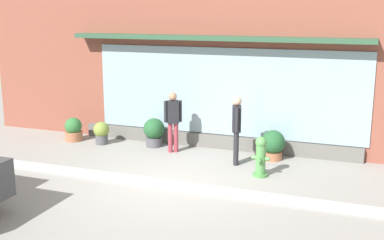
{
  "coord_description": "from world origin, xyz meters",
  "views": [
    {
      "loc": [
        3.87,
        -9.03,
        3.63
      ],
      "look_at": [
        0.05,
        1.2,
        1.14
      ],
      "focal_mm": 45.7,
      "sensor_mm": 36.0,
      "label": 1
    }
  ],
  "objects_px": {
    "potted_plant_corner_tall": "(154,131)",
    "potted_plant_by_entrance": "(273,144)",
    "potted_plant_trailing_edge": "(73,130)",
    "pedestrian_passerby": "(173,118)",
    "pedestrian_with_handbag": "(237,125)",
    "fire_hydrant": "(261,156)",
    "potted_plant_doorstep": "(101,132)"
  },
  "relations": [
    {
      "from": "potted_plant_trailing_edge",
      "to": "potted_plant_by_entrance",
      "type": "bearing_deg",
      "value": 2.01
    },
    {
      "from": "fire_hydrant",
      "to": "potted_plant_corner_tall",
      "type": "relative_size",
      "value": 1.17
    },
    {
      "from": "fire_hydrant",
      "to": "potted_plant_doorstep",
      "type": "height_order",
      "value": "fire_hydrant"
    },
    {
      "from": "potted_plant_trailing_edge",
      "to": "potted_plant_doorstep",
      "type": "bearing_deg",
      "value": -2.49
    },
    {
      "from": "fire_hydrant",
      "to": "pedestrian_passerby",
      "type": "bearing_deg",
      "value": 157.29
    },
    {
      "from": "potted_plant_corner_tall",
      "to": "potted_plant_by_entrance",
      "type": "bearing_deg",
      "value": -0.96
    },
    {
      "from": "potted_plant_by_entrance",
      "to": "potted_plant_corner_tall",
      "type": "relative_size",
      "value": 0.95
    },
    {
      "from": "pedestrian_with_handbag",
      "to": "pedestrian_passerby",
      "type": "bearing_deg",
      "value": 60.17
    },
    {
      "from": "pedestrian_with_handbag",
      "to": "potted_plant_corner_tall",
      "type": "relative_size",
      "value": 2.13
    },
    {
      "from": "potted_plant_by_entrance",
      "to": "potted_plant_trailing_edge",
      "type": "distance_m",
      "value": 5.61
    },
    {
      "from": "pedestrian_with_handbag",
      "to": "potted_plant_by_entrance",
      "type": "height_order",
      "value": "pedestrian_with_handbag"
    },
    {
      "from": "pedestrian_with_handbag",
      "to": "potted_plant_by_entrance",
      "type": "relative_size",
      "value": 2.24
    },
    {
      "from": "pedestrian_with_handbag",
      "to": "pedestrian_passerby",
      "type": "distance_m",
      "value": 1.83
    },
    {
      "from": "pedestrian_passerby",
      "to": "potted_plant_doorstep",
      "type": "bearing_deg",
      "value": -33.52
    },
    {
      "from": "potted_plant_trailing_edge",
      "to": "potted_plant_corner_tall",
      "type": "distance_m",
      "value": 2.39
    },
    {
      "from": "pedestrian_with_handbag",
      "to": "potted_plant_by_entrance",
      "type": "xyz_separation_m",
      "value": [
        0.75,
        0.66,
        -0.57
      ]
    },
    {
      "from": "pedestrian_with_handbag",
      "to": "pedestrian_passerby",
      "type": "xyz_separation_m",
      "value": [
        -1.79,
        0.4,
        -0.05
      ]
    },
    {
      "from": "fire_hydrant",
      "to": "potted_plant_by_entrance",
      "type": "relative_size",
      "value": 1.23
    },
    {
      "from": "pedestrian_passerby",
      "to": "potted_plant_trailing_edge",
      "type": "distance_m",
      "value": 3.13
    },
    {
      "from": "fire_hydrant",
      "to": "potted_plant_by_entrance",
      "type": "bearing_deg",
      "value": 89.65
    },
    {
      "from": "potted_plant_by_entrance",
      "to": "potted_plant_trailing_edge",
      "type": "height_order",
      "value": "potted_plant_by_entrance"
    },
    {
      "from": "potted_plant_corner_tall",
      "to": "potted_plant_trailing_edge",
      "type": "bearing_deg",
      "value": -173.97
    },
    {
      "from": "fire_hydrant",
      "to": "potted_plant_trailing_edge",
      "type": "distance_m",
      "value": 5.72
    },
    {
      "from": "fire_hydrant",
      "to": "potted_plant_doorstep",
      "type": "relative_size",
      "value": 1.46
    },
    {
      "from": "potted_plant_by_entrance",
      "to": "potted_plant_trailing_edge",
      "type": "xyz_separation_m",
      "value": [
        -5.61,
        -0.2,
        -0.07
      ]
    },
    {
      "from": "fire_hydrant",
      "to": "potted_plant_trailing_edge",
      "type": "xyz_separation_m",
      "value": [
        -5.6,
        1.13,
        -0.15
      ]
    },
    {
      "from": "pedestrian_passerby",
      "to": "potted_plant_by_entrance",
      "type": "distance_m",
      "value": 2.61
    },
    {
      "from": "potted_plant_doorstep",
      "to": "potted_plant_trailing_edge",
      "type": "distance_m",
      "value": 0.93
    },
    {
      "from": "fire_hydrant",
      "to": "potted_plant_trailing_edge",
      "type": "relative_size",
      "value": 1.38
    },
    {
      "from": "fire_hydrant",
      "to": "pedestrian_passerby",
      "type": "height_order",
      "value": "pedestrian_passerby"
    },
    {
      "from": "potted_plant_trailing_edge",
      "to": "potted_plant_corner_tall",
      "type": "relative_size",
      "value": 0.85
    },
    {
      "from": "potted_plant_by_entrance",
      "to": "potted_plant_corner_tall",
      "type": "bearing_deg",
      "value": 179.04
    }
  ]
}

